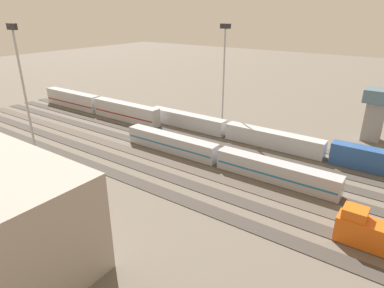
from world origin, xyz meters
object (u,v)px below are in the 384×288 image
(light_mast_1, at_px, (21,75))
(control_tower, at_px, (376,111))
(train_on_track_4, at_px, (218,156))
(train_on_track_2, at_px, (97,105))
(light_mast_0, at_px, (224,62))
(train_on_track_6, at_px, (375,234))
(train_on_track_1, at_px, (266,138))

(light_mast_1, distance_m, control_tower, 78.75)
(train_on_track_4, relative_size, light_mast_1, 1.75)
(train_on_track_2, relative_size, light_mast_0, 1.80)
(train_on_track_6, height_order, light_mast_0, light_mast_0)
(light_mast_0, height_order, control_tower, light_mast_0)
(train_on_track_2, height_order, light_mast_0, light_mast_0)
(train_on_track_4, xyz_separation_m, train_on_track_2, (48.64, -10.00, 0.57))
(train_on_track_6, relative_size, train_on_track_4, 0.21)
(train_on_track_1, bearing_deg, control_tower, -135.68)
(train_on_track_6, xyz_separation_m, train_on_track_4, (29.74, -10.00, -0.15))
(train_on_track_1, xyz_separation_m, light_mast_1, (39.82, 32.95, 15.08))
(train_on_track_1, bearing_deg, light_mast_0, -27.88)
(control_tower, bearing_deg, train_on_track_6, 99.13)
(train_on_track_6, distance_m, control_tower, 44.38)
(train_on_track_1, distance_m, light_mast_1, 53.84)
(light_mast_1, bearing_deg, light_mast_0, -118.55)
(train_on_track_6, height_order, control_tower, control_tower)
(train_on_track_1, height_order, light_mast_1, light_mast_1)
(train_on_track_2, distance_m, light_mast_0, 40.64)
(train_on_track_1, height_order, train_on_track_2, train_on_track_2)
(train_on_track_1, bearing_deg, train_on_track_4, 75.85)
(train_on_track_2, bearing_deg, train_on_track_4, 168.38)
(train_on_track_6, relative_size, control_tower, 0.80)
(train_on_track_1, height_order, train_on_track_6, train_on_track_6)
(train_on_track_2, distance_m, control_tower, 75.30)
(train_on_track_6, relative_size, light_mast_0, 0.38)
(train_on_track_1, relative_size, train_on_track_6, 6.64)
(light_mast_1, bearing_deg, train_on_track_1, -140.40)
(train_on_track_2, distance_m, light_mast_1, 33.96)
(light_mast_0, bearing_deg, train_on_track_6, 141.64)
(light_mast_0, xyz_separation_m, light_mast_1, (22.82, 41.94, 0.44))
(train_on_track_1, xyz_separation_m, control_tower, (-18.96, -18.52, 5.20))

